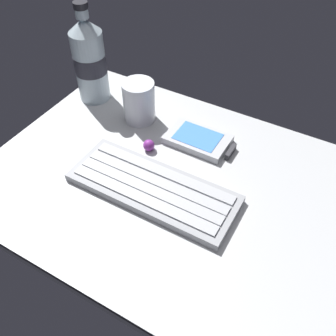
{
  "coord_description": "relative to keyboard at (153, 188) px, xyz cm",
  "views": [
    {
      "loc": [
        21.86,
        -38.36,
        48.37
      ],
      "look_at": [
        0.0,
        0.0,
        3.0
      ],
      "focal_mm": 39.95,
      "sensor_mm": 36.0,
      "label": 1
    }
  ],
  "objects": [
    {
      "name": "water_bottle",
      "position": [
        -25.34,
        17.23,
        8.2
      ],
      "size": [
        6.73,
        6.73,
        20.8
      ],
      "color": "silver",
      "rests_on": "ground_plane"
    },
    {
      "name": "keyboard",
      "position": [
        0.0,
        0.0,
        0.0
      ],
      "size": [
        29.02,
        11.06,
        1.7
      ],
      "color": "#93969B",
      "rests_on": "ground_plane"
    },
    {
      "name": "trackball_mouse",
      "position": [
        -6.01,
        8.47,
        0.29
      ],
      "size": [
        2.2,
        2.2,
        2.2
      ],
      "primitive_type": "sphere",
      "color": "purple",
      "rests_on": "ground_plane"
    },
    {
      "name": "ground_plane",
      "position": [
        0.99,
        3.23,
        -1.79
      ],
      "size": [
        64.0,
        48.0,
        2.8
      ],
      "color": "#B7BABC"
    },
    {
      "name": "juice_cup",
      "position": [
        -12.61,
        15.62,
        3.1
      ],
      "size": [
        6.4,
        6.4,
        8.5
      ],
      "color": "silver",
      "rests_on": "ground_plane"
    },
    {
      "name": "handheld_device",
      "position": [
        1.65,
        14.96,
        -0.08
      ],
      "size": [
        12.83,
        7.67,
        1.5
      ],
      "color": "#B7BABF",
      "rests_on": "ground_plane"
    }
  ]
}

